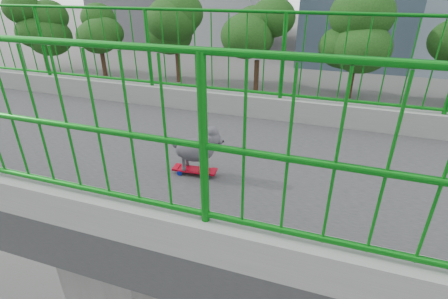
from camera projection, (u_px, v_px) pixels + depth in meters
The scene contains 9 objects.
road at pixel (271, 160), 18.25m from camera, with size 18.00×90.00×0.02m, color black.
footbridge at pixel (118, 247), 4.90m from camera, with size 3.00×24.00×7.00m.
railing at pixel (95, 122), 4.01m from camera, with size 3.00×24.00×1.42m.
street_trees at pixel (320, 39), 26.87m from camera, with size 5.30×60.40×7.26m.
skateboard at pixel (195, 170), 3.31m from camera, with size 0.16×0.45×0.06m.
poodle at pixel (197, 148), 3.19m from camera, with size 0.24×0.52×0.43m.
car_1 at pixel (13, 141), 18.72m from camera, with size 1.58×4.52×1.49m, color #949499.
car_2 at pixel (69, 123), 21.10m from camera, with size 2.63×5.70×1.58m, color black.
car_4 at pixel (318, 117), 22.28m from camera, with size 1.70×4.22×1.44m, color #949499.
Camera 1 is at (3.04, 2.68, 8.71)m, focal length 26.55 mm.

